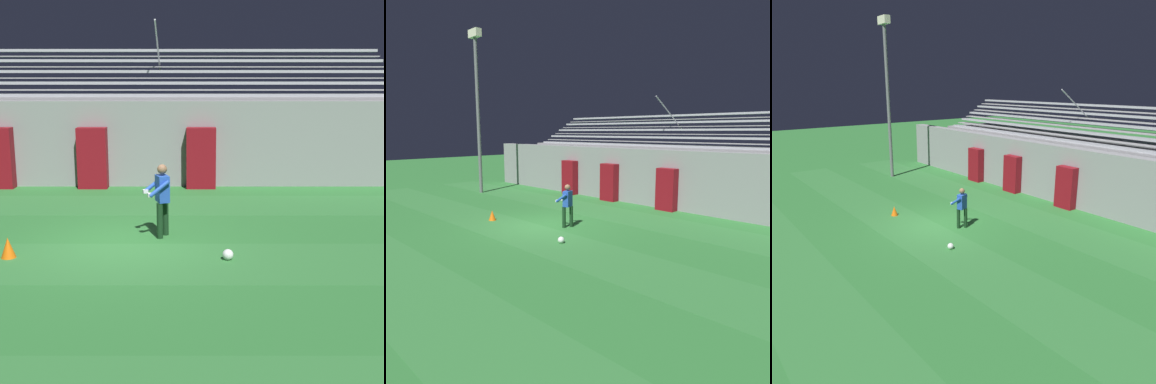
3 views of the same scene
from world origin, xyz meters
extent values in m
plane|color=#2D7533|center=(0.00, 0.00, 0.00)|extent=(80.00, 80.00, 0.00)
cube|color=#337A38|center=(0.00, -6.00, 0.00)|extent=(28.00, 2.39, 0.01)
cube|color=#337A38|center=(0.00, -1.21, 0.00)|extent=(28.00, 2.39, 0.01)
cube|color=#337A38|center=(0.00, 3.58, 0.00)|extent=(28.00, 2.39, 0.01)
cube|color=gray|center=(0.00, 6.50, 1.40)|extent=(24.00, 0.60, 2.80)
cube|color=maroon|center=(-1.76, 5.95, 0.99)|extent=(0.95, 0.44, 1.98)
cube|color=maroon|center=(1.76, 5.95, 0.99)|extent=(0.95, 0.44, 1.98)
cube|color=maroon|center=(-4.81, 5.95, 0.99)|extent=(0.95, 0.44, 1.98)
cube|color=gray|center=(0.00, 8.85, 1.45)|extent=(18.00, 3.90, 2.90)
cube|color=#A8AAB2|center=(0.00, 7.25, 2.95)|extent=(17.10, 0.36, 0.10)
cube|color=gray|center=(0.00, 7.05, 2.72)|extent=(17.10, 0.60, 0.04)
cube|color=#A8AAB2|center=(0.00, 7.95, 3.35)|extent=(17.10, 0.36, 0.10)
cube|color=gray|center=(0.00, 7.75, 3.12)|extent=(17.10, 0.60, 0.04)
cube|color=#A8AAB2|center=(0.00, 8.65, 3.75)|extent=(17.10, 0.36, 0.10)
cube|color=gray|center=(0.00, 8.45, 3.52)|extent=(17.10, 0.60, 0.04)
cube|color=#A8AAB2|center=(0.00, 9.35, 4.15)|extent=(17.10, 0.36, 0.10)
cube|color=gray|center=(0.00, 9.15, 3.92)|extent=(17.10, 0.60, 0.04)
cube|color=#A8AAB2|center=(0.00, 10.05, 4.55)|extent=(17.10, 0.36, 0.10)
cube|color=gray|center=(0.00, 9.85, 4.32)|extent=(17.10, 0.60, 0.04)
cylinder|color=#A8AAB2|center=(0.25, 8.40, 4.60)|extent=(0.06, 2.63, 1.65)
cylinder|color=slate|center=(-8.96, 2.49, 4.47)|extent=(0.20, 0.20, 8.95)
cube|color=#F2EDCC|center=(-8.96, 2.49, 9.17)|extent=(0.90, 0.36, 0.44)
cylinder|color=#143319|center=(0.74, 0.40, 0.41)|extent=(0.18, 0.18, 0.82)
cylinder|color=#143319|center=(0.85, 0.67, 0.41)|extent=(0.18, 0.18, 0.82)
cube|color=#234CB2|center=(0.80, 0.53, 1.12)|extent=(0.35, 0.44, 0.60)
sphere|color=brown|center=(0.80, 0.53, 1.56)|extent=(0.22, 0.22, 0.22)
cylinder|color=#234CB2|center=(0.75, 0.26, 1.17)|extent=(0.48, 0.25, 0.37)
cylinder|color=#234CB2|center=(0.58, 0.71, 1.17)|extent=(0.48, 0.25, 0.37)
cube|color=silver|center=(0.55, 0.23, 1.04)|extent=(0.14, 0.14, 0.08)
cube|color=silver|center=(0.41, 0.61, 1.04)|extent=(0.14, 0.14, 0.08)
sphere|color=white|center=(2.18, -1.06, 0.11)|extent=(0.22, 0.22, 0.22)
cone|color=orange|center=(-2.24, -0.93, 0.21)|extent=(0.30, 0.30, 0.42)
camera|label=1|loc=(1.46, -11.18, 3.58)|focal=50.00mm
camera|label=2|loc=(11.08, -9.07, 3.66)|focal=35.00mm
camera|label=3|loc=(12.08, -8.23, 5.62)|focal=35.00mm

